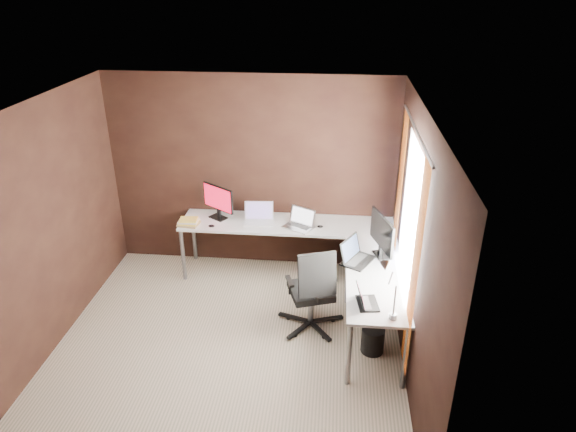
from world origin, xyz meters
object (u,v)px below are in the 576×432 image
at_px(drawer_pedestal, 363,271).
at_px(office_chair, 312,304).
at_px(laptop_white, 259,218).
at_px(book_stack, 189,222).
at_px(desk_lamp, 388,283).
at_px(wastebasket, 373,340).
at_px(laptop_silver, 300,223).
at_px(monitor_right, 382,234).
at_px(monitor_left, 218,200).
at_px(laptop_black_small, 365,301).
at_px(laptop_black_big, 355,256).

relative_size(drawer_pedestal, office_chair, 0.59).
xyz_separation_m(laptop_white, office_chair, (0.73, -1.09, -0.48)).
height_order(drawer_pedestal, office_chair, office_chair).
bearing_deg(book_stack, desk_lamp, -35.13).
bearing_deg(desk_lamp, wastebasket, 103.03).
bearing_deg(laptop_silver, wastebasket, -28.50).
xyz_separation_m(monitor_right, desk_lamp, (-0.02, -1.06, 0.07)).
bearing_deg(monitor_left, drawer_pedestal, 21.09).
relative_size(desk_lamp, office_chair, 0.53).
relative_size(laptop_silver, laptop_black_small, 1.42).
xyz_separation_m(drawer_pedestal, office_chair, (-0.58, -0.73, -0.00)).
xyz_separation_m(laptop_black_big, desk_lamp, (0.26, -0.94, 0.29)).
relative_size(drawer_pedestal, laptop_silver, 1.44).
relative_size(monitor_left, office_chair, 0.42).
relative_size(book_stack, wastebasket, 0.97).
xyz_separation_m(desk_lamp, wastebasket, (-0.05, 0.35, -0.93)).
relative_size(monitor_right, desk_lamp, 1.04).
bearing_deg(desk_lamp, laptop_black_small, 148.16).
height_order(laptop_silver, book_stack, laptop_silver).
relative_size(laptop_silver, office_chair, 0.41).
bearing_deg(laptop_black_big, wastebasket, -131.79).
distance_m(laptop_black_big, office_chair, 0.71).
height_order(drawer_pedestal, wastebasket, drawer_pedestal).
height_order(monitor_right, wastebasket, monitor_right).
bearing_deg(laptop_silver, desk_lamp, -32.93).
height_order(monitor_right, laptop_white, monitor_right).
bearing_deg(office_chair, monitor_right, 8.46).
height_order(monitor_left, laptop_white, monitor_left).
height_order(laptop_silver, wastebasket, laptop_silver).
bearing_deg(laptop_silver, drawer_pedestal, 9.85).
bearing_deg(laptop_white, laptop_black_small, -57.25).
bearing_deg(monitor_left, laptop_black_big, 6.07).
bearing_deg(wastebasket, laptop_black_small, -120.32).
relative_size(drawer_pedestal, laptop_black_small, 2.04).
bearing_deg(monitor_right, desk_lamp, 160.51).
bearing_deg(monitor_right, laptop_black_small, 149.43).
bearing_deg(laptop_black_small, book_stack, 46.41).
bearing_deg(laptop_black_big, book_stack, 100.71).
distance_m(laptop_white, book_stack, 0.87).
xyz_separation_m(laptop_white, desk_lamp, (1.43, -1.78, 0.29)).
xyz_separation_m(drawer_pedestal, laptop_silver, (-0.79, 0.27, 0.48)).
xyz_separation_m(drawer_pedestal, book_stack, (-2.16, 0.19, 0.47)).
relative_size(laptop_white, desk_lamp, 0.69).
bearing_deg(laptop_black_big, laptop_white, 83.28).
height_order(drawer_pedestal, laptop_black_small, laptop_black_small).
xyz_separation_m(laptop_silver, book_stack, (-1.37, -0.08, -0.01)).
bearing_deg(office_chair, laptop_black_small, -65.64).
height_order(monitor_left, laptop_silver, monitor_left).
bearing_deg(office_chair, book_stack, 130.98).
height_order(desk_lamp, office_chair, desk_lamp).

